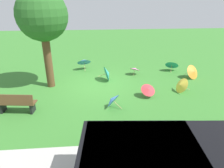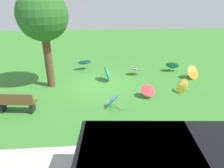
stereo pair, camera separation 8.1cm
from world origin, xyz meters
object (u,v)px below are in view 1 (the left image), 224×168
(parasol_blue_1, at_px, (112,100))
(parasol_red_0, at_px, (148,90))
(parasol_pink_0, at_px, (135,69))
(shade_tree, at_px, (42,17))
(parasol_orange_0, at_px, (193,72))
(parasol_yellow_1, at_px, (181,85))
(van_dark, at_px, (172,166))
(parasol_blue_2, at_px, (84,61))
(parasol_teal_0, at_px, (108,73))
(park_bench, at_px, (16,103))
(parasol_teal_1, at_px, (172,64))

(parasol_blue_1, height_order, parasol_red_0, parasol_blue_1)
(parasol_pink_0, bearing_deg, shade_tree, 15.25)
(parasol_blue_1, distance_m, parasol_orange_0, 5.88)
(parasol_yellow_1, xyz_separation_m, parasol_orange_0, (-1.49, -1.75, 0.02))
(parasol_red_0, bearing_deg, shade_tree, -19.66)
(van_dark, xyz_separation_m, parasol_red_0, (-0.79, -5.19, -0.50))
(parasol_blue_1, bearing_deg, parasol_red_0, -156.59)
(shade_tree, height_order, parasol_blue_2, shade_tree)
(parasol_yellow_1, xyz_separation_m, parasol_blue_1, (3.59, 1.21, -0.03))
(parasol_teal_0, bearing_deg, park_bench, 38.64)
(parasol_yellow_1, bearing_deg, parasol_red_0, 13.32)
(parasol_blue_1, distance_m, parasol_teal_1, 6.15)
(shade_tree, bearing_deg, van_dark, 120.90)
(shade_tree, height_order, parasol_pink_0, shade_tree)
(parasol_teal_0, bearing_deg, parasol_orange_0, 178.76)
(van_dark, bearing_deg, parasol_orange_0, -118.83)
(parasol_blue_1, bearing_deg, parasol_teal_0, -90.01)
(van_dark, bearing_deg, parasol_teal_1, -110.34)
(shade_tree, xyz_separation_m, parasol_teal_1, (-7.43, -1.84, -3.18))
(parasol_red_0, relative_size, parasol_orange_0, 0.79)
(park_bench, bearing_deg, van_dark, 139.93)
(parasol_teal_1, bearing_deg, parasol_pink_0, 11.37)
(van_dark, distance_m, shade_tree, 8.55)
(parasol_blue_2, bearing_deg, shade_tree, 56.72)
(shade_tree, relative_size, parasol_blue_2, 4.90)
(shade_tree, distance_m, parasol_blue_2, 4.33)
(parasol_teal_1, bearing_deg, parasol_orange_0, 118.83)
(parasol_yellow_1, relative_size, parasol_red_0, 1.06)
(parasol_teal_0, bearing_deg, parasol_red_0, 128.48)
(parasol_pink_0, height_order, parasol_blue_1, parasol_blue_1)
(parasol_blue_1, xyz_separation_m, parasol_red_0, (-1.82, -0.79, 0.05))
(parasol_red_0, bearing_deg, van_dark, 81.38)
(parasol_pink_0, distance_m, parasol_blue_1, 4.26)
(park_bench, bearing_deg, parasol_pink_0, -145.06)
(van_dark, bearing_deg, parasol_teal_0, -82.16)
(parasol_blue_2, bearing_deg, parasol_red_0, 126.87)
(parasol_pink_0, relative_size, parasol_teal_0, 0.94)
(parasol_teal_1, bearing_deg, shade_tree, 13.94)
(parasol_yellow_1, bearing_deg, parasol_pink_0, -55.47)
(parasol_orange_0, bearing_deg, parasol_pink_0, -15.51)
(parasol_pink_0, distance_m, parasol_teal_1, 2.60)
(van_dark, relative_size, shade_tree, 0.96)
(shade_tree, bearing_deg, parasol_yellow_1, 168.67)
(parasol_teal_1, bearing_deg, parasol_yellow_1, 77.62)
(parasol_blue_1, relative_size, parasol_orange_0, 0.90)
(van_dark, bearing_deg, parasol_red_0, -98.62)
(parasol_pink_0, distance_m, parasol_blue_2, 3.43)
(van_dark, height_order, parasol_blue_1, van_dark)
(shade_tree, distance_m, parasol_teal_0, 4.50)
(parasol_yellow_1, distance_m, parasol_red_0, 1.83)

